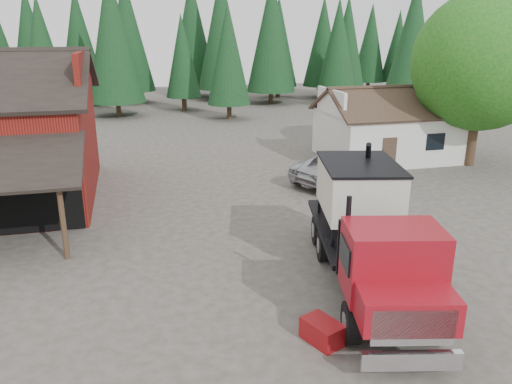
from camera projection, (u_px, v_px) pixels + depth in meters
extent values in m
plane|color=#433E35|center=(230.00, 267.00, 17.52)|extent=(120.00, 120.00, 0.00)
cube|color=maroon|center=(83.00, 72.00, 23.71)|extent=(0.25, 7.00, 2.00)
cylinder|color=#382619|center=(63.00, 223.00, 17.71)|extent=(0.20, 0.20, 2.80)
cube|color=silver|center=(388.00, 135.00, 32.08)|extent=(8.00, 6.00, 3.00)
cube|color=#38281E|center=(403.00, 103.00, 30.00)|extent=(8.60, 3.42, 1.80)
cube|color=#38281E|center=(379.00, 97.00, 32.77)|extent=(8.60, 3.42, 1.80)
cube|color=silver|center=(331.00, 102.00, 30.45)|extent=(0.20, 4.20, 1.50)
cube|color=silver|center=(446.00, 98.00, 32.32)|extent=(0.20, 4.20, 1.50)
cube|color=#38281E|center=(389.00, 155.00, 29.10)|extent=(0.90, 0.06, 2.00)
cube|color=black|center=(435.00, 142.00, 29.62)|extent=(1.20, 0.06, 1.00)
cylinder|color=#382619|center=(472.00, 140.00, 30.22)|extent=(0.60, 0.60, 3.20)
sphere|color=#145513|center=(482.00, 61.00, 28.80)|extent=(8.00, 8.00, 8.00)
sphere|color=#145513|center=(453.00, 82.00, 29.63)|extent=(4.40, 4.40, 4.40)
sphere|color=#145513|center=(504.00, 78.00, 28.57)|extent=(4.80, 4.80, 4.80)
cylinder|color=#382619|center=(229.00, 111.00, 46.33)|extent=(0.44, 0.44, 1.60)
cone|color=black|center=(228.00, 54.00, 44.75)|extent=(3.96, 3.96, 9.00)
cylinder|color=#382619|center=(406.00, 110.00, 46.39)|extent=(0.44, 0.44, 1.60)
cone|color=black|center=(413.00, 42.00, 44.50)|extent=(4.84, 4.84, 11.00)
cylinder|color=#382619|center=(119.00, 108.00, 47.67)|extent=(0.44, 0.44, 1.60)
cone|color=black|center=(112.00, 36.00, 45.63)|extent=(5.28, 5.28, 12.00)
cylinder|color=black|center=(351.00, 323.00, 13.14)|extent=(0.61, 1.19, 1.14)
cylinder|color=black|center=(433.00, 322.00, 13.18)|extent=(0.61, 1.19, 1.14)
cylinder|color=black|center=(323.00, 245.00, 17.86)|extent=(0.61, 1.19, 1.14)
cylinder|color=black|center=(384.00, 245.00, 17.90)|extent=(0.61, 1.19, 1.14)
cylinder|color=black|center=(318.00, 230.00, 19.24)|extent=(0.61, 1.19, 1.14)
cylinder|color=black|center=(374.00, 230.00, 19.28)|extent=(0.61, 1.19, 1.14)
cube|color=black|center=(365.00, 254.00, 16.18)|extent=(3.13, 8.92, 0.41)
cube|color=silver|center=(411.00, 361.00, 11.64)|extent=(2.36, 0.72, 0.47)
cube|color=silver|center=(413.00, 327.00, 11.48)|extent=(1.94, 0.55, 0.93)
cube|color=maroon|center=(406.00, 307.00, 12.02)|extent=(2.57, 1.84, 0.88)
cube|color=maroon|center=(392.00, 261.00, 13.12)|extent=(2.82, 2.28, 1.91)
cube|color=black|center=(403.00, 265.00, 12.24)|extent=(2.13, 0.57, 0.93)
cylinder|color=black|center=(347.00, 228.00, 13.81)|extent=(0.17, 0.17, 1.86)
cube|color=black|center=(382.00, 247.00, 14.12)|extent=(2.50, 0.70, 1.65)
cube|color=black|center=(356.00, 229.00, 17.47)|extent=(3.93, 6.44, 0.17)
cube|color=beige|center=(359.00, 188.00, 17.00)|extent=(3.09, 3.86, 1.65)
cone|color=beige|center=(357.00, 216.00, 17.32)|extent=(2.73, 2.73, 0.72)
cube|color=black|center=(360.00, 164.00, 16.73)|extent=(3.22, 3.99, 0.08)
cylinder|color=black|center=(367.00, 179.00, 18.42)|extent=(1.24, 2.11, 3.16)
cube|color=maroon|center=(328.00, 199.00, 19.73)|extent=(0.79, 0.95, 0.47)
cylinder|color=silver|center=(423.00, 290.00, 14.17)|extent=(0.80, 1.14, 0.58)
imported|color=#AFB2B7|center=(344.00, 167.00, 26.93)|extent=(6.86, 5.37, 1.73)
cube|color=maroon|center=(322.00, 332.00, 13.22)|extent=(1.07, 1.28, 0.60)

